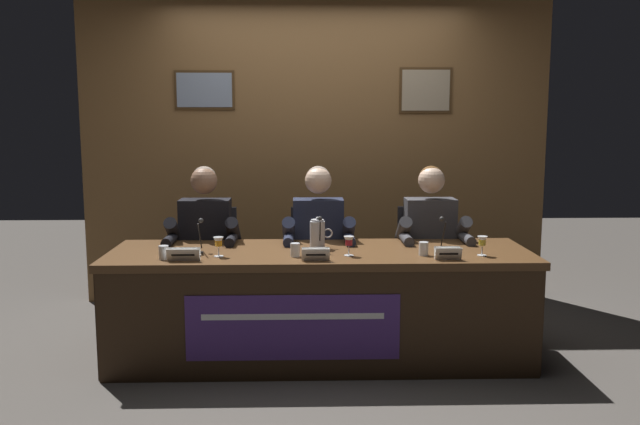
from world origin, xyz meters
The scene contains 23 objects.
ground_plane centered at (0.00, 0.00, 0.00)m, with size 12.00×12.00×0.00m, color #4C4742.
wall_back_panelled centered at (0.00, 1.44, 1.30)m, with size 3.93×0.14×2.60m.
conference_table centered at (0.00, -0.10, 0.49)m, with size 2.73×0.83×0.72m.
chair_left centered at (-0.81, 0.60, 0.45)m, with size 0.44×0.45×0.91m.
panelist_left centered at (-0.81, 0.40, 0.72)m, with size 0.51×0.48×1.24m.
nameplate_left centered at (-0.83, -0.30, 0.76)m, with size 0.20×0.06×0.08m.
juice_glass_left centered at (-0.64, -0.17, 0.81)m, with size 0.06×0.06×0.12m.
water_cup_left centered at (-0.96, -0.25, 0.76)m, with size 0.06×0.06×0.08m.
microphone_left centered at (-0.77, -0.08, 0.80)m, with size 0.06×0.17×0.22m.
chair_center centered at (0.00, 0.60, 0.45)m, with size 0.44×0.45×0.91m.
panelist_center centered at (0.00, 0.40, 0.72)m, with size 0.51×0.48×1.24m.
nameplate_center centered at (-0.03, -0.31, 0.76)m, with size 0.17×0.06×0.08m.
juice_glass_center centered at (0.18, -0.17, 0.81)m, with size 0.06×0.06×0.12m.
water_cup_center centered at (-0.16, -0.19, 0.76)m, with size 0.06×0.06×0.08m.
microphone_center centered at (0.00, -0.02, 0.80)m, with size 0.06×0.17×0.22m.
chair_right centered at (0.81, 0.60, 0.45)m, with size 0.44×0.45×0.91m.
panelist_right centered at (0.81, 0.40, 0.72)m, with size 0.51×0.48×1.24m.
nameplate_right centered at (0.77, -0.30, 0.76)m, with size 0.16×0.06×0.08m.
juice_glass_right centered at (1.01, -0.19, 0.81)m, with size 0.06×0.06×0.12m.
water_cup_right centered at (0.65, -0.17, 0.76)m, with size 0.06×0.06×0.08m.
microphone_right centered at (0.80, -0.05, 0.80)m, with size 0.06×0.17×0.22m.
water_pitcher_central centered at (-0.01, 0.08, 0.82)m, with size 0.15×0.10×0.21m.
document_stack_left centered at (-0.86, -0.16, 0.73)m, with size 0.24×0.19×0.01m.
Camera 1 is at (-0.11, -4.22, 1.59)m, focal length 37.09 mm.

